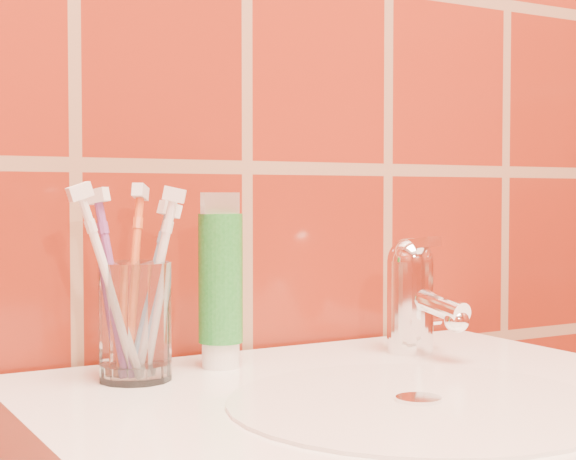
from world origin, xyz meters
TOP-DOWN VIEW (x-y plane):
  - glass_tumbler at (-0.16, 1.10)m, footprint 0.08×0.08m
  - toothpaste_tube at (-0.07, 1.12)m, footprint 0.05×0.04m
  - faucet at (0.14, 1.09)m, footprint 0.05×0.11m
  - toothbrush_0 at (-0.15, 1.13)m, footprint 0.10×0.11m
  - toothbrush_1 at (-0.14, 1.10)m, footprint 0.09×0.08m
  - toothbrush_2 at (-0.14, 1.12)m, footprint 0.09×0.08m
  - toothbrush_3 at (-0.19, 1.09)m, footprint 0.09×0.08m
  - toothbrush_4 at (-0.18, 1.11)m, footprint 0.09×0.09m

SIDE VIEW (x-z plane):
  - glass_tumbler at x=-0.16m, z-range 0.85..0.95m
  - faucet at x=0.14m, z-range 0.85..0.97m
  - toothpaste_tube at x=-0.07m, z-range 0.84..1.01m
  - toothbrush_2 at x=-0.14m, z-range 0.84..1.01m
  - toothbrush_4 at x=-0.18m, z-range 0.84..1.03m
  - toothbrush_1 at x=-0.14m, z-range 0.84..1.03m
  - toothbrush_3 at x=-0.19m, z-range 0.85..1.03m
  - toothbrush_0 at x=-0.15m, z-range 0.84..1.03m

